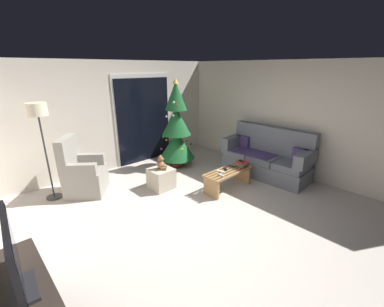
# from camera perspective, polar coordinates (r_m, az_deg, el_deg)

# --- Properties ---
(ground_plane) EXTENTS (7.00, 7.00, 0.00)m
(ground_plane) POSITION_cam_1_polar(r_m,az_deg,el_deg) (4.27, 2.52, -14.37)
(ground_plane) COLOR #BCB2A8
(wall_back) EXTENTS (5.72, 0.12, 2.50)m
(wall_back) POSITION_cam_1_polar(r_m,az_deg,el_deg) (6.21, -17.96, 7.92)
(wall_back) COLOR beige
(wall_back) RESTS_ON ground
(wall_right) EXTENTS (0.12, 6.00, 2.50)m
(wall_right) POSITION_cam_1_polar(r_m,az_deg,el_deg) (6.06, 22.31, 7.16)
(wall_right) COLOR beige
(wall_right) RESTS_ON ground
(patio_door_frame) EXTENTS (1.60, 0.02, 2.20)m
(patio_door_frame) POSITION_cam_1_polar(r_m,az_deg,el_deg) (6.57, -10.86, 7.73)
(patio_door_frame) COLOR silver
(patio_door_frame) RESTS_ON ground
(patio_door_glass) EXTENTS (1.50, 0.02, 2.10)m
(patio_door_glass) POSITION_cam_1_polar(r_m,az_deg,el_deg) (6.56, -10.75, 7.28)
(patio_door_glass) COLOR black
(patio_door_glass) RESTS_ON ground
(couch) EXTENTS (0.87, 1.98, 1.08)m
(couch) POSITION_cam_1_polar(r_m,az_deg,el_deg) (5.94, 16.51, -0.96)
(couch) COLOR slate
(couch) RESTS_ON ground
(coffee_table) EXTENTS (1.10, 0.40, 0.40)m
(coffee_table) POSITION_cam_1_polar(r_m,az_deg,el_deg) (5.12, 8.20, -5.19)
(coffee_table) COLOR #9E7547
(coffee_table) RESTS_ON ground
(remote_silver) EXTENTS (0.06, 0.16, 0.02)m
(remote_silver) POSITION_cam_1_polar(r_m,az_deg,el_deg) (4.80, 6.59, -4.90)
(remote_silver) COLOR #ADADB2
(remote_silver) RESTS_ON coffee_table
(remote_white) EXTENTS (0.08, 0.16, 0.02)m
(remote_white) POSITION_cam_1_polar(r_m,az_deg,el_deg) (4.97, 6.47, -4.03)
(remote_white) COLOR silver
(remote_white) RESTS_ON coffee_table
(remote_black) EXTENTS (0.13, 0.15, 0.02)m
(remote_black) POSITION_cam_1_polar(r_m,az_deg,el_deg) (5.10, 7.54, -3.46)
(remote_black) COLOR black
(remote_black) RESTS_ON coffee_table
(remote_graphite) EXTENTS (0.05, 0.16, 0.02)m
(remote_graphite) POSITION_cam_1_polar(r_m,az_deg,el_deg) (5.25, 8.93, -2.86)
(remote_graphite) COLOR #333338
(remote_graphite) RESTS_ON coffee_table
(book_stack) EXTENTS (0.28, 0.23, 0.11)m
(book_stack) POSITION_cam_1_polar(r_m,az_deg,el_deg) (5.26, 11.30, -2.36)
(book_stack) COLOR #A32D28
(book_stack) RESTS_ON coffee_table
(cell_phone) EXTENTS (0.13, 0.16, 0.01)m
(cell_phone) POSITION_cam_1_polar(r_m,az_deg,el_deg) (5.26, 11.14, -1.69)
(cell_phone) COLOR black
(cell_phone) RESTS_ON book_stack
(christmas_tree) EXTENTS (0.87, 0.87, 2.11)m
(christmas_tree) POSITION_cam_1_polar(r_m,az_deg,el_deg) (6.04, -3.54, 5.41)
(christmas_tree) COLOR #4C1E19
(christmas_tree) RESTS_ON ground
(armchair) EXTENTS (0.96, 0.96, 1.13)m
(armchair) POSITION_cam_1_polar(r_m,az_deg,el_deg) (5.29, -23.55, -4.24)
(armchair) COLOR gray
(armchair) RESTS_ON ground
(floor_lamp) EXTENTS (0.32, 0.32, 1.78)m
(floor_lamp) POSITION_cam_1_polar(r_m,az_deg,el_deg) (5.06, -31.38, 6.67)
(floor_lamp) COLOR #2D2D30
(floor_lamp) RESTS_ON ground
(television) EXTENTS (0.23, 0.84, 0.61)m
(television) POSITION_cam_1_polar(r_m,az_deg,el_deg) (2.39, -35.33, -18.84)
(television) COLOR black
(television) RESTS_ON media_shelf
(ottoman) EXTENTS (0.44, 0.44, 0.42)m
(ottoman) POSITION_cam_1_polar(r_m,az_deg,el_deg) (5.15, -6.98, -5.65)
(ottoman) COLOR #B2A893
(ottoman) RESTS_ON ground
(teddy_bear_chestnut) EXTENTS (0.21, 0.21, 0.29)m
(teddy_bear_chestnut) POSITION_cam_1_polar(r_m,az_deg,el_deg) (5.03, -7.00, -2.23)
(teddy_bear_chestnut) COLOR brown
(teddy_bear_chestnut) RESTS_ON ottoman
(teddy_bear_honey_by_tree) EXTENTS (0.22, 0.21, 0.29)m
(teddy_bear_honey_by_tree) POSITION_cam_1_polar(r_m,az_deg,el_deg) (5.82, -7.56, -3.67)
(teddy_bear_honey_by_tree) COLOR tan
(teddy_bear_honey_by_tree) RESTS_ON ground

